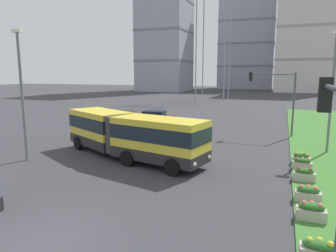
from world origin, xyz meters
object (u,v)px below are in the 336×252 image
flower_planter_3 (304,174)px  flower_planter_5 (301,158)px  traffic_light_near_right (332,180)px  apartment_tower_centre (308,30)px  flower_planter_4 (302,163)px  traffic_light_far_right (278,92)px  flower_planter_1 (311,211)px  apartment_tower_westcentre (248,35)px  car_maroon_sedan (155,118)px  streetlight_left (22,90)px  flower_planter_2 (308,194)px  apartment_tower_west (165,18)px  flower_planter_0 (319,250)px  streetlight_median (332,87)px  articulated_bus (129,134)px

flower_planter_3 → flower_planter_5: size_ratio=1.00×
traffic_light_near_right → apartment_tower_centre: bearing=87.2°
flower_planter_4 → traffic_light_far_right: size_ratio=0.19×
flower_planter_1 → apartment_tower_westcentre: size_ratio=0.03×
car_maroon_sedan → apartment_tower_centre: (19.25, 76.58, 18.31)m
flower_planter_1 → streetlight_left: streetlight_left is taller
traffic_light_far_right → streetlight_left: (-15.39, -14.28, 0.62)m
flower_planter_3 → flower_planter_2: bearing=-90.0°
flower_planter_5 → apartment_tower_centre: (4.53, 87.52, 18.64)m
flower_planter_4 → flower_planter_5: 1.23m
flower_planter_3 → flower_planter_5: same height
flower_planter_1 → apartment_tower_west: apartment_tower_west is taller
flower_planter_4 → apartment_tower_centre: (4.53, 88.76, 18.64)m
traffic_light_near_right → flower_planter_3: bearing=88.0°
flower_planter_5 → traffic_light_far_right: bearing=101.4°
flower_planter_2 → apartment_tower_west: 93.78m
flower_planter_5 → apartment_tower_west: (-38.69, 76.05, 22.96)m
apartment_tower_west → flower_planter_0: bearing=-66.1°
streetlight_median → flower_planter_5: bearing=-116.5°
flower_planter_3 → traffic_light_far_right: (-1.80, 12.31, 3.64)m
traffic_light_near_right → streetlight_left: 19.32m
flower_planter_1 → flower_planter_3: size_ratio=1.00×
apartment_tower_west → apartment_tower_centre: apartment_tower_west is taller
flower_planter_3 → apartment_tower_westcentre: apartment_tower_westcentre is taller
flower_planter_1 → apartment_tower_centre: 97.55m
flower_planter_0 → streetlight_left: bearing=161.6°
flower_planter_5 → traffic_light_far_right: 9.83m
flower_planter_4 → streetlight_median: (1.90, 5.04, 4.36)m
flower_planter_2 → flower_planter_5: (0.00, 6.24, 0.00)m
streetlight_median → apartment_tower_centre: (2.63, 83.71, 14.28)m
flower_planter_0 → car_maroon_sedan: bearing=123.8°
traffic_light_near_right → traffic_light_far_right: bearing=93.4°
flower_planter_3 → flower_planter_4: size_ratio=1.00×
articulated_bus → apartment_tower_west: size_ratio=0.25×
car_maroon_sedan → traffic_light_near_right: size_ratio=0.80×
articulated_bus → apartment_tower_westcentre: apartment_tower_westcentre is taller
flower_planter_2 → car_maroon_sedan: bearing=130.6°
traffic_light_far_right → traffic_light_near_right: bearing=-86.6°
flower_planter_0 → flower_planter_2: 4.81m
flower_planter_3 → flower_planter_4: 2.12m
flower_planter_0 → streetlight_median: bearing=82.7°
flower_planter_0 → streetlight_left: (-17.19, 5.72, 4.25)m
traffic_light_far_right → streetlight_median: size_ratio=0.67×
flower_planter_5 → apartment_tower_westcentre: 104.03m
flower_planter_5 → streetlight_median: streetlight_median is taller
flower_planter_0 → streetlight_median: size_ratio=0.13×
flower_planter_4 → streetlight_left: size_ratio=0.13×
flower_planter_4 → traffic_light_far_right: bearing=100.0°
streetlight_left → apartment_tower_west: (-21.50, 81.38, 18.71)m
traffic_light_near_right → apartment_tower_west: bearing=112.8°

